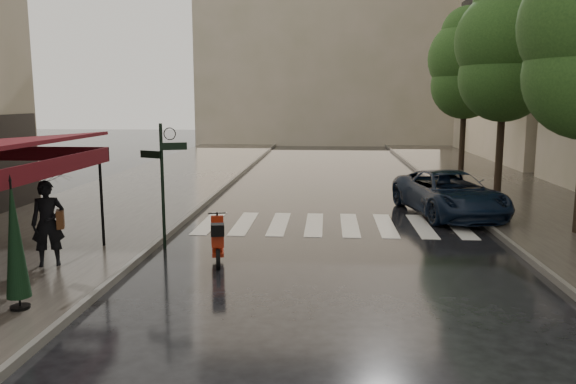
# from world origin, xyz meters

# --- Properties ---
(ground) EXTENTS (120.00, 120.00, 0.00)m
(ground) POSITION_xyz_m (0.00, 0.00, 0.00)
(ground) COLOR black
(ground) RESTS_ON ground
(sidewalk_near) EXTENTS (6.00, 60.00, 0.12)m
(sidewalk_near) POSITION_xyz_m (-4.50, 12.00, 0.06)
(sidewalk_near) COLOR #38332D
(sidewalk_near) RESTS_ON ground
(sidewalk_far) EXTENTS (5.50, 60.00, 0.12)m
(sidewalk_far) POSITION_xyz_m (10.25, 12.00, 0.06)
(sidewalk_far) COLOR #38332D
(sidewalk_far) RESTS_ON ground
(curb_near) EXTENTS (0.12, 60.00, 0.16)m
(curb_near) POSITION_xyz_m (-1.45, 12.00, 0.07)
(curb_near) COLOR #595651
(curb_near) RESTS_ON ground
(curb_far) EXTENTS (0.12, 60.00, 0.16)m
(curb_far) POSITION_xyz_m (7.45, 12.00, 0.07)
(curb_far) COLOR #595651
(curb_far) RESTS_ON ground
(crosswalk) EXTENTS (7.85, 3.20, 0.01)m
(crosswalk) POSITION_xyz_m (2.98, 6.00, 0.01)
(crosswalk) COLOR silver
(crosswalk) RESTS_ON ground
(signpost) EXTENTS (1.17, 0.29, 3.10)m
(signpost) POSITION_xyz_m (-1.19, 3.00, 1.83)
(signpost) COLOR black
(signpost) RESTS_ON ground
(haussmann_far) EXTENTS (8.00, 16.00, 18.50)m
(haussmann_far) POSITION_xyz_m (16.50, 26.00, 9.25)
(haussmann_far) COLOR tan
(haussmann_far) RESTS_ON ground
(backdrop_building) EXTENTS (22.00, 6.00, 20.00)m
(backdrop_building) POSITION_xyz_m (3.00, 38.00, 10.00)
(backdrop_building) COLOR tan
(backdrop_building) RESTS_ON ground
(tree_mid) EXTENTS (3.80, 3.80, 8.34)m
(tree_mid) POSITION_xyz_m (9.50, 12.00, 5.59)
(tree_mid) COLOR black
(tree_mid) RESTS_ON sidewalk_far
(tree_far) EXTENTS (3.80, 3.80, 8.16)m
(tree_far) POSITION_xyz_m (9.70, 19.00, 5.46)
(tree_far) COLOR black
(tree_far) RESTS_ON sidewalk_far
(pedestrian_with_umbrella) EXTENTS (1.43, 1.45, 2.55)m
(pedestrian_with_umbrella) POSITION_xyz_m (-3.14, 1.03, 1.81)
(pedestrian_with_umbrella) COLOR black
(pedestrian_with_umbrella) RESTS_ON sidewalk_near
(scooter) EXTENTS (0.59, 1.56, 1.04)m
(scooter) POSITION_xyz_m (0.35, 1.92, 0.48)
(scooter) COLOR black
(scooter) RESTS_ON ground
(parked_car) EXTENTS (3.34, 5.44, 1.41)m
(parked_car) POSITION_xyz_m (6.72, 7.69, 0.70)
(parked_car) COLOR black
(parked_car) RESTS_ON ground
(parasol_front) EXTENTS (0.40, 0.40, 2.26)m
(parasol_front) POSITION_xyz_m (-2.41, -1.50, 1.34)
(parasol_front) COLOR black
(parasol_front) RESTS_ON sidewalk_near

